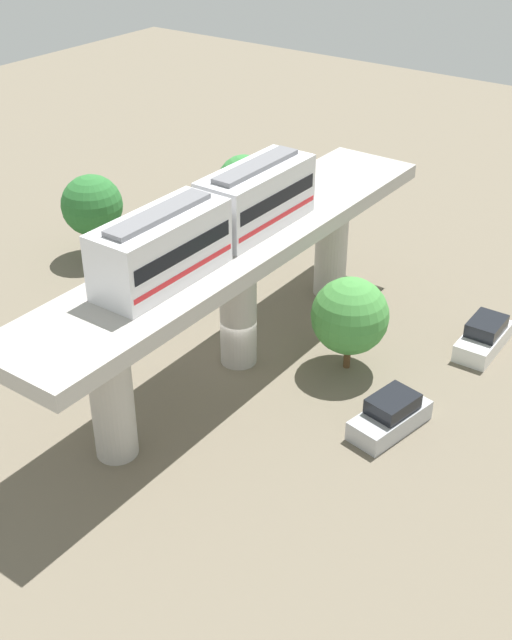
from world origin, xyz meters
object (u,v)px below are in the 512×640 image
Objects in this scene: parked_car_silver at (391,416)px; tree_near_viaduct at (350,316)px; tree_far_corner at (244,182)px; train at (212,221)px; parked_car_white at (484,337)px; tree_mid_lot at (92,205)px.

parked_car_silver is 5.83m from tree_near_viaduct.
train is at bearing -58.28° from tree_far_corner.
parked_car_white is 0.83× the size of tree_near_viaduct.
train is 3.20× the size of parked_car_white.
tree_mid_lot is (-14.91, 6.29, -5.17)m from train.
tree_mid_lot reaches higher than parked_car_white.
train is at bearing -22.87° from tree_mid_lot.
train reaches higher than parked_car_white.
tree_mid_lot is at bearing 175.54° from tree_near_viaduct.
train is at bearing -135.96° from tree_near_viaduct.
tree_far_corner is (5.99, 8.16, 0.37)m from tree_mid_lot.
train is 2.45× the size of tree_mid_lot.
tree_near_viaduct is 19.88m from tree_mid_lot.
tree_far_corner is (-18.07, 12.95, 3.19)m from parked_car_silver.
parked_car_silver is at bearing 9.27° from train.
tree_near_viaduct reaches higher than parked_car_white.
tree_near_viaduct is 0.92× the size of tree_mid_lot.
train is 3.04× the size of parked_car_silver.
train is at bearing -159.84° from parked_car_silver.
parked_car_silver is 22.46m from tree_far_corner.
tree_far_corner reaches higher than tree_mid_lot.
tree_far_corner is at bearing 53.72° from tree_mid_lot.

